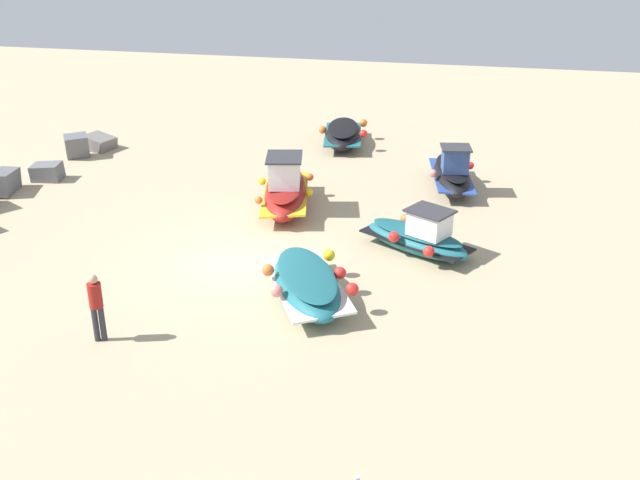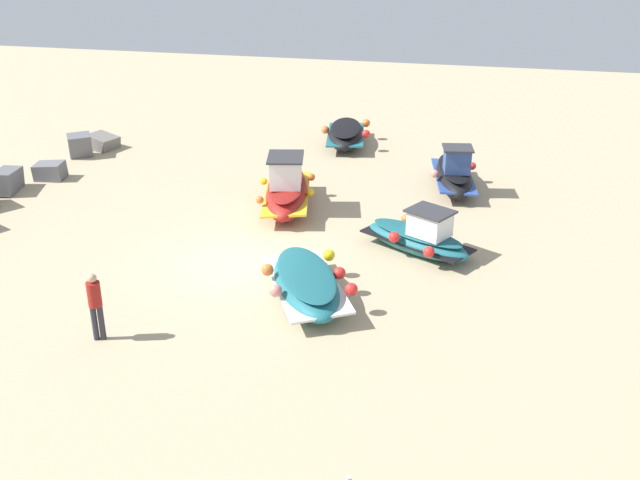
{
  "view_description": "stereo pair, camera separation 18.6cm",
  "coord_description": "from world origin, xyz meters",
  "px_view_note": "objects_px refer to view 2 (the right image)",
  "views": [
    {
      "loc": [
        -18.46,
        -6.36,
        9.63
      ],
      "look_at": [
        0.21,
        -2.46,
        0.9
      ],
      "focal_mm": 42.35,
      "sensor_mm": 36.0,
      "label": 1
    },
    {
      "loc": [
        -18.43,
        -6.55,
        9.63
      ],
      "look_at": [
        0.21,
        -2.46,
        0.9
      ],
      "focal_mm": 42.35,
      "sensor_mm": 36.0,
      "label": 2
    }
  ],
  "objects_px": {
    "fishing_boat_5": "(287,190)",
    "person_walking": "(95,302)",
    "fishing_boat_0": "(306,284)",
    "fishing_boat_6": "(346,135)",
    "fishing_boat_2": "(454,174)",
    "fishing_boat_3": "(419,237)"
  },
  "relations": [
    {
      "from": "fishing_boat_2",
      "to": "fishing_boat_3",
      "type": "xyz_separation_m",
      "value": [
        -5.54,
        0.7,
        -0.08
      ]
    },
    {
      "from": "fishing_boat_2",
      "to": "fishing_boat_5",
      "type": "distance_m",
      "value": 6.18
    },
    {
      "from": "person_walking",
      "to": "fishing_boat_5",
      "type": "bearing_deg",
      "value": -32.52
    },
    {
      "from": "fishing_boat_0",
      "to": "fishing_boat_6",
      "type": "bearing_deg",
      "value": 159.36
    },
    {
      "from": "fishing_boat_2",
      "to": "fishing_boat_5",
      "type": "bearing_deg",
      "value": -69.82
    },
    {
      "from": "fishing_boat_5",
      "to": "person_walking",
      "type": "relative_size",
      "value": 2.52
    },
    {
      "from": "fishing_boat_5",
      "to": "fishing_boat_6",
      "type": "distance_m",
      "value": 7.46
    },
    {
      "from": "fishing_boat_6",
      "to": "person_walking",
      "type": "xyz_separation_m",
      "value": [
        -16.38,
        2.89,
        0.55
      ]
    },
    {
      "from": "fishing_boat_3",
      "to": "person_walking",
      "type": "bearing_deg",
      "value": -107.41
    },
    {
      "from": "fishing_boat_5",
      "to": "person_walking",
      "type": "bearing_deg",
      "value": -25.59
    },
    {
      "from": "fishing_boat_0",
      "to": "fishing_boat_6",
      "type": "relative_size",
      "value": 1.09
    },
    {
      "from": "fishing_boat_2",
      "to": "fishing_boat_3",
      "type": "bearing_deg",
      "value": -16.5
    },
    {
      "from": "fishing_boat_3",
      "to": "fishing_boat_6",
      "type": "bearing_deg",
      "value": 141.86
    },
    {
      "from": "fishing_boat_0",
      "to": "fishing_boat_2",
      "type": "bearing_deg",
      "value": 133.04
    },
    {
      "from": "fishing_boat_2",
      "to": "fishing_boat_6",
      "type": "relative_size",
      "value": 1.04
    },
    {
      "from": "fishing_boat_5",
      "to": "person_walking",
      "type": "height_order",
      "value": "fishing_boat_5"
    },
    {
      "from": "fishing_boat_0",
      "to": "fishing_boat_2",
      "type": "xyz_separation_m",
      "value": [
        8.99,
        -3.3,
        0.14
      ]
    },
    {
      "from": "fishing_boat_5",
      "to": "fishing_boat_6",
      "type": "bearing_deg",
      "value": 163.76
    },
    {
      "from": "fishing_boat_5",
      "to": "fishing_boat_2",
      "type": "bearing_deg",
      "value": 108.07
    },
    {
      "from": "fishing_boat_5",
      "to": "fishing_boat_0",
      "type": "bearing_deg",
      "value": 7.87
    },
    {
      "from": "fishing_boat_0",
      "to": "fishing_boat_3",
      "type": "height_order",
      "value": "fishing_boat_3"
    },
    {
      "from": "fishing_boat_0",
      "to": "person_walking",
      "type": "relative_size",
      "value": 2.37
    }
  ]
}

